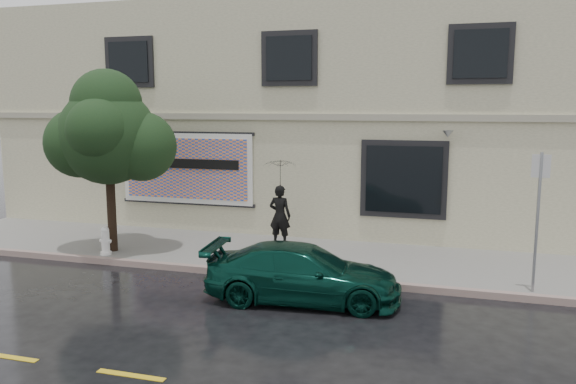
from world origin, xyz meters
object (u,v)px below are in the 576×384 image
(car, at_px, (303,273))
(pedestrian, at_px, (280,216))
(street_tree, at_px, (108,137))
(fire_hydrant, at_px, (105,241))

(car, relative_size, pedestrian, 2.37)
(street_tree, bearing_deg, car, -18.67)
(pedestrian, distance_m, street_tree, 4.90)
(fire_hydrant, bearing_deg, pedestrian, 6.46)
(street_tree, xyz_separation_m, fire_hydrant, (0.04, -0.40, -2.63))
(car, distance_m, fire_hydrant, 5.79)
(fire_hydrant, bearing_deg, car, -36.38)
(car, bearing_deg, pedestrian, 18.71)
(car, distance_m, pedestrian, 3.97)
(car, xyz_separation_m, fire_hydrant, (-5.59, 1.51, -0.07))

